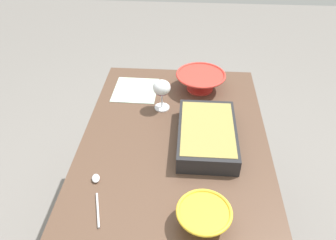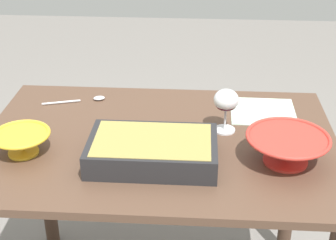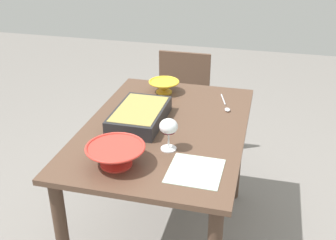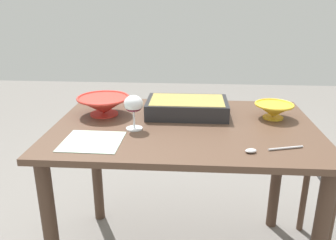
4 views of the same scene
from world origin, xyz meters
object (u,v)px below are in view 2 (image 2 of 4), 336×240
at_px(dining_table, 159,171).
at_px(small_bowl, 287,147).
at_px(mixing_bowl, 22,142).
at_px(napkin, 263,111).
at_px(wine_glass, 226,102).
at_px(serving_spoon, 87,99).
at_px(casserole_dish, 153,149).

relative_size(dining_table, small_bowl, 4.63).
bearing_deg(mixing_bowl, napkin, 23.51).
bearing_deg(wine_glass, mixing_bowl, -163.46).
relative_size(mixing_bowl, serving_spoon, 0.79).
height_order(casserole_dish, small_bowl, small_bowl).
relative_size(casserole_dish, small_bowl, 1.53).
relative_size(mixing_bowl, small_bowl, 0.72).
height_order(small_bowl, serving_spoon, small_bowl).
bearing_deg(wine_glass, dining_table, -161.60).
relative_size(wine_glass, small_bowl, 0.60).
relative_size(dining_table, wine_glass, 7.72).
xyz_separation_m(dining_table, serving_spoon, (-0.30, 0.27, 0.14)).
distance_m(casserole_dish, mixing_bowl, 0.42).
distance_m(dining_table, mixing_bowl, 0.47).
xyz_separation_m(dining_table, mixing_bowl, (-0.42, -0.12, 0.17)).
bearing_deg(serving_spoon, casserole_dish, -54.32).
bearing_deg(napkin, wine_glass, -133.87).
bearing_deg(dining_table, napkin, 31.59).
xyz_separation_m(dining_table, wine_glass, (0.22, 0.07, 0.24)).
bearing_deg(serving_spoon, dining_table, -42.07).
height_order(dining_table, small_bowl, small_bowl).
bearing_deg(small_bowl, mixing_bowl, -179.66).
bearing_deg(small_bowl, casserole_dish, -176.51).
height_order(dining_table, mixing_bowl, mixing_bowl).
bearing_deg(dining_table, small_bowl, -15.64).
bearing_deg(napkin, mixing_bowl, -156.49).
bearing_deg(wine_glass, serving_spoon, 159.18).
height_order(serving_spoon, napkin, serving_spoon).
bearing_deg(dining_table, casserole_dish, -93.04).
bearing_deg(mixing_bowl, serving_spoon, 72.79).
distance_m(wine_glass, casserole_dish, 0.32).
relative_size(small_bowl, napkin, 1.09).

